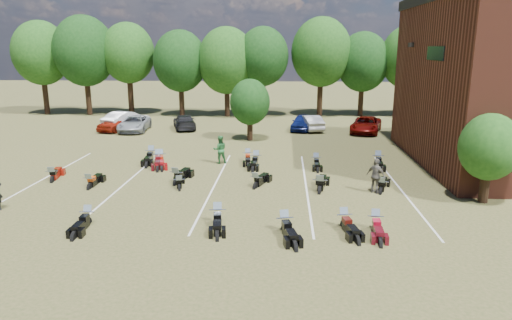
# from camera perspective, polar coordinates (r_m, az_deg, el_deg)

# --- Properties ---
(ground) EXTENTS (160.00, 160.00, 0.00)m
(ground) POSITION_cam_1_polar(r_m,az_deg,el_deg) (22.05, 1.40, -5.57)
(ground) COLOR brown
(ground) RESTS_ON ground
(car_0) EXTENTS (2.71, 4.61, 1.47)m
(car_0) POSITION_cam_1_polar(r_m,az_deg,el_deg) (43.21, -17.04, 4.52)
(car_0) COLOR maroon
(car_0) RESTS_ON ground
(car_1) EXTENTS (3.54, 5.11, 1.60)m
(car_1) POSITION_cam_1_polar(r_m,az_deg,el_deg) (44.17, -15.94, 4.87)
(car_1) COLOR silver
(car_1) RESTS_ON ground
(car_2) EXTENTS (2.72, 5.12, 1.37)m
(car_2) POSITION_cam_1_polar(r_m,az_deg,el_deg) (42.40, -14.96, 4.42)
(car_2) COLOR gray
(car_2) RESTS_ON ground
(car_3) EXTENTS (3.09, 4.86, 1.31)m
(car_3) POSITION_cam_1_polar(r_m,az_deg,el_deg) (42.56, -8.94, 4.72)
(car_3) COLOR black
(car_3) RESTS_ON ground
(car_4) EXTENTS (2.54, 4.45, 1.43)m
(car_4) POSITION_cam_1_polar(r_m,az_deg,el_deg) (41.69, 5.84, 4.71)
(car_4) COLOR #0C1654
(car_4) RESTS_ON ground
(car_5) EXTENTS (2.56, 4.48, 1.40)m
(car_5) POSITION_cam_1_polar(r_m,az_deg,el_deg) (41.71, 6.74, 4.67)
(car_5) COLOR #ADADA8
(car_5) RESTS_ON ground
(car_6) EXTENTS (3.63, 5.47, 1.40)m
(car_6) POSITION_cam_1_polar(r_m,az_deg,el_deg) (41.38, 13.58, 4.30)
(car_6) COLOR #5D0805
(car_6) RESTS_ON ground
(car_7) EXTENTS (2.26, 4.58, 1.28)m
(car_7) POSITION_cam_1_polar(r_m,az_deg,el_deg) (42.02, 21.14, 3.81)
(car_7) COLOR #36363A
(car_7) RESTS_ON ground
(person_green) EXTENTS (1.03, 0.89, 1.82)m
(person_green) POSITION_cam_1_polar(r_m,az_deg,el_deg) (29.59, -4.53, 1.31)
(person_green) COLOR #266631
(person_green) RESTS_ON ground
(person_grey) EXTENTS (1.10, 1.05, 1.83)m
(person_grey) POSITION_cam_1_polar(r_m,az_deg,el_deg) (24.27, 14.78, -1.94)
(person_grey) COLOR #5B574E
(person_grey) RESTS_ON ground
(motorcycle_2) EXTENTS (0.79, 2.13, 1.17)m
(motorcycle_2) POSITION_cam_1_polar(r_m,az_deg,el_deg) (20.93, -20.25, -7.57)
(motorcycle_2) COLOR black
(motorcycle_2) RESTS_ON ground
(motorcycle_3) EXTENTS (1.02, 2.35, 1.27)m
(motorcycle_3) POSITION_cam_1_polar(r_m,az_deg,el_deg) (19.85, -4.80, -7.88)
(motorcycle_3) COLOR black
(motorcycle_3) RESTS_ON ground
(motorcycle_4) EXTENTS (1.24, 2.39, 1.27)m
(motorcycle_4) POSITION_cam_1_polar(r_m,az_deg,el_deg) (18.94, 3.58, -8.97)
(motorcycle_4) COLOR black
(motorcycle_4) RESTS_ON ground
(motorcycle_5) EXTENTS (1.11, 2.26, 1.21)m
(motorcycle_5) POSITION_cam_1_polar(r_m,az_deg,el_deg) (19.67, 10.92, -8.32)
(motorcycle_5) COLOR black
(motorcycle_5) RESTS_ON ground
(motorcycle_6) EXTENTS (0.83, 2.21, 1.21)m
(motorcycle_6) POSITION_cam_1_polar(r_m,az_deg,el_deg) (19.76, 14.64, -8.42)
(motorcycle_6) COLOR #4C0A13
(motorcycle_6) RESTS_ON ground
(motorcycle_7) EXTENTS (1.17, 2.33, 1.24)m
(motorcycle_7) POSITION_cam_1_polar(r_m,az_deg,el_deg) (28.10, -24.07, -2.49)
(motorcycle_7) COLOR maroon
(motorcycle_7) RESTS_ON ground
(motorcycle_8) EXTENTS (0.71, 2.15, 1.19)m
(motorcycle_8) POSITION_cam_1_polar(r_m,az_deg,el_deg) (25.99, -20.04, -3.38)
(motorcycle_8) COLOR black
(motorcycle_8) RESTS_ON ground
(motorcycle_9) EXTENTS (1.11, 2.15, 1.15)m
(motorcycle_9) POSITION_cam_1_polar(r_m,az_deg,el_deg) (24.58, -9.55, -3.68)
(motorcycle_9) COLOR black
(motorcycle_9) RESTS_ON ground
(motorcycle_10) EXTENTS (1.20, 2.57, 1.38)m
(motorcycle_10) POSITION_cam_1_polar(r_m,az_deg,el_deg) (25.59, -9.91, -2.99)
(motorcycle_10) COLOR black
(motorcycle_10) RESTS_ON ground
(motorcycle_11) EXTENTS (1.22, 2.56, 1.37)m
(motorcycle_11) POSITION_cam_1_polar(r_m,az_deg,el_deg) (24.02, 7.96, -4.05)
(motorcycle_11) COLOR black
(motorcycle_11) RESTS_ON ground
(motorcycle_12) EXTENTS (1.41, 2.33, 1.24)m
(motorcycle_12) POSITION_cam_1_polar(r_m,az_deg,el_deg) (24.54, -0.02, -3.52)
(motorcycle_12) COLOR black
(motorcycle_12) RESTS_ON ground
(motorcycle_13) EXTENTS (1.36, 2.37, 1.26)m
(motorcycle_13) POSITION_cam_1_polar(r_m,az_deg,el_deg) (24.58, 15.32, -4.00)
(motorcycle_13) COLOR black
(motorcycle_13) RESTS_ON ground
(motorcycle_14) EXTENTS (1.30, 2.55, 1.36)m
(motorcycle_14) POSITION_cam_1_polar(r_m,az_deg,el_deg) (30.13, -12.07, -0.51)
(motorcycle_14) COLOR #3E080E
(motorcycle_14) RESTS_ON ground
(motorcycle_15) EXTENTS (1.43, 2.51, 1.34)m
(motorcycle_15) POSITION_cam_1_polar(r_m,az_deg,el_deg) (30.13, -11.82, -0.50)
(motorcycle_15) COLOR maroon
(motorcycle_15) RESTS_ON ground
(motorcycle_16) EXTENTS (1.07, 2.55, 1.38)m
(motorcycle_16) POSITION_cam_1_polar(r_m,az_deg,el_deg) (31.23, -12.94, -0.05)
(motorcycle_16) COLOR black
(motorcycle_16) RESTS_ON ground
(motorcycle_17) EXTENTS (0.86, 2.19, 1.19)m
(motorcycle_17) POSITION_cam_1_polar(r_m,az_deg,el_deg) (30.18, -1.04, -0.17)
(motorcycle_17) COLOR black
(motorcycle_17) RESTS_ON ground
(motorcycle_18) EXTENTS (0.86, 2.37, 1.30)m
(motorcycle_18) POSITION_cam_1_polar(r_m,az_deg,el_deg) (29.27, -0.01, -0.62)
(motorcycle_18) COLOR black
(motorcycle_18) RESTS_ON ground
(motorcycle_19) EXTENTS (0.67, 2.07, 1.15)m
(motorcycle_19) POSITION_cam_1_polar(r_m,az_deg,el_deg) (29.29, 7.48, -0.73)
(motorcycle_19) COLOR black
(motorcycle_19) RESTS_ON ground
(motorcycle_20) EXTENTS (0.98, 2.38, 1.29)m
(motorcycle_20) POSITION_cam_1_polar(r_m,az_deg,el_deg) (30.23, 14.96, -0.63)
(motorcycle_20) COLOR black
(motorcycle_20) RESTS_ON ground
(tree_line) EXTENTS (56.00, 6.00, 9.79)m
(tree_line) POSITION_cam_1_polar(r_m,az_deg,el_deg) (49.81, 1.59, 12.75)
(tree_line) COLOR black
(tree_line) RESTS_ON ground
(young_tree_near_building) EXTENTS (2.80, 2.80, 4.16)m
(young_tree_near_building) POSITION_cam_1_polar(r_m,az_deg,el_deg) (24.29, 27.15, 1.44)
(young_tree_near_building) COLOR black
(young_tree_near_building) RESTS_ON ground
(young_tree_midfield) EXTENTS (3.20, 3.20, 4.70)m
(young_tree_midfield) POSITION_cam_1_polar(r_m,az_deg,el_deg) (36.62, -0.77, 7.26)
(young_tree_midfield) COLOR black
(young_tree_midfield) RESTS_ON ground
(parking_lines) EXTENTS (20.10, 14.00, 0.01)m
(parking_lines) POSITION_cam_1_polar(r_m,az_deg,el_deg) (25.16, -5.18, -3.11)
(parking_lines) COLOR silver
(parking_lines) RESTS_ON ground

